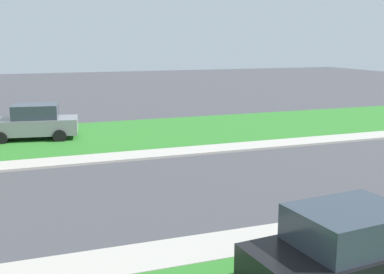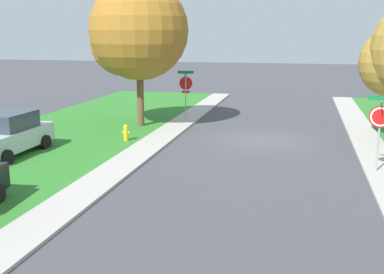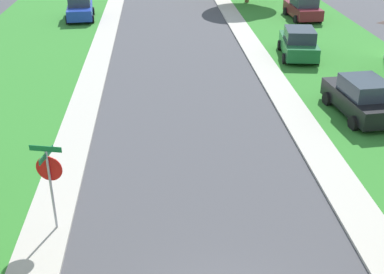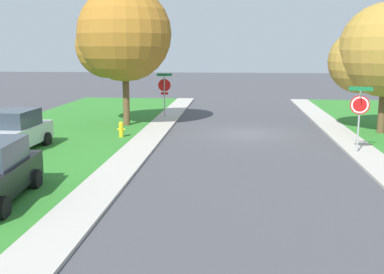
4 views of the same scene
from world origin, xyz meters
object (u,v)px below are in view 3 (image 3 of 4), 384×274
at_px(stop_sign_far_corner, 50,174).
at_px(car_green_across_road, 299,43).
at_px(car_blue_far_down_street, 80,8).
at_px(car_maroon_kerbside_mid, 303,8).
at_px(car_black_driveway_right, 361,98).

height_order(stop_sign_far_corner, car_green_across_road, stop_sign_far_corner).
distance_m(car_blue_far_down_street, car_green_across_road, 17.44).
height_order(car_maroon_kerbside_mid, car_green_across_road, same).
bearing_deg(car_blue_far_down_street, car_maroon_kerbside_mid, -4.05).
xyz_separation_m(stop_sign_far_corner, car_maroon_kerbside_mid, (14.23, 25.07, -1.01)).
distance_m(car_blue_far_down_street, car_maroon_kerbside_mid, 16.81).
bearing_deg(car_green_across_road, car_maroon_kerbside_mid, 72.97).
relative_size(car_blue_far_down_street, car_green_across_road, 0.99).
bearing_deg(car_blue_far_down_street, stop_sign_far_corner, -84.47).
height_order(car_maroon_kerbside_mid, car_black_driveway_right, same).
xyz_separation_m(car_maroon_kerbside_mid, car_green_across_road, (-2.86, -9.34, 0.00)).
relative_size(car_blue_far_down_street, car_maroon_kerbside_mid, 1.02).
bearing_deg(stop_sign_far_corner, car_maroon_kerbside_mid, 60.43).
relative_size(car_maroon_kerbside_mid, car_green_across_road, 0.97).
distance_m(car_blue_far_down_street, car_black_driveway_right, 23.84).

